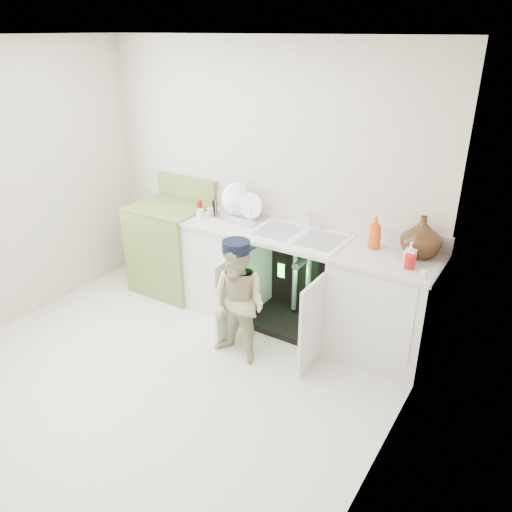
{
  "coord_description": "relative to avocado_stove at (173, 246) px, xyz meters",
  "views": [
    {
      "loc": [
        2.37,
        -2.38,
        2.54
      ],
      "look_at": [
        0.43,
        0.7,
        0.87
      ],
      "focal_mm": 35.0,
      "sensor_mm": 36.0,
      "label": 1
    }
  ],
  "objects": [
    {
      "name": "ground",
      "position": [
        0.9,
        -1.18,
        -0.47
      ],
      "size": [
        3.5,
        3.5,
        0.0
      ],
      "primitive_type": "plane",
      "color": "beige",
      "rests_on": "ground"
    },
    {
      "name": "room_shell",
      "position": [
        0.9,
        -1.18,
        0.78
      ],
      "size": [
        6.0,
        5.5,
        1.26
      ],
      "color": "beige",
      "rests_on": "ground"
    },
    {
      "name": "counter_run",
      "position": [
        1.48,
        0.03,
        0.0
      ],
      "size": [
        2.44,
        1.02,
        1.23
      ],
      "color": "silver",
      "rests_on": "ground"
    },
    {
      "name": "avocado_stove",
      "position": [
        0.0,
        0.0,
        0.0
      ],
      "size": [
        0.74,
        0.65,
        1.15
      ],
      "color": "olive",
      "rests_on": "ground"
    },
    {
      "name": "repair_worker",
      "position": [
        1.29,
        -0.69,
        0.06
      ],
      "size": [
        0.54,
        0.59,
        1.05
      ],
      "rotation": [
        0.0,
        0.0,
        -0.09
      ],
      "color": "beige",
      "rests_on": "ground"
    }
  ]
}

